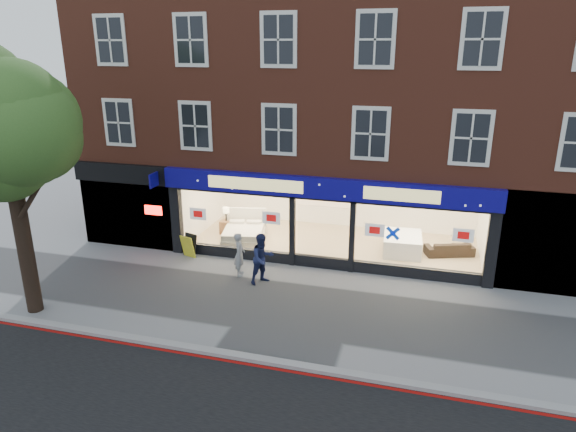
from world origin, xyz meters
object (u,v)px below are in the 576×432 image
at_px(sofa, 449,248).
at_px(pedestrian_blue, 262,259).
at_px(a_board, 189,246).
at_px(mattress_stack, 402,244).
at_px(display_bed, 244,233).
at_px(pedestrian_grey, 240,254).

xyz_separation_m(sofa, pedestrian_blue, (-5.94, -3.86, 0.50)).
xyz_separation_m(sofa, a_board, (-9.24, -2.53, 0.08)).
bearing_deg(mattress_stack, display_bed, -175.84).
distance_m(sofa, a_board, 9.58).
height_order(display_bed, pedestrian_blue, pedestrian_blue).
distance_m(display_bed, pedestrian_blue, 3.72).
distance_m(mattress_stack, a_board, 7.90).
bearing_deg(display_bed, mattress_stack, -8.18).
bearing_deg(pedestrian_blue, sofa, -17.64).
height_order(pedestrian_grey, pedestrian_blue, pedestrian_blue).
relative_size(sofa, pedestrian_blue, 1.02).
height_order(display_bed, a_board, display_bed).
xyz_separation_m(a_board, pedestrian_blue, (3.30, -1.33, 0.42)).
height_order(sofa, pedestrian_blue, pedestrian_blue).
bearing_deg(pedestrian_blue, display_bed, 69.04).
bearing_deg(mattress_stack, pedestrian_blue, -139.40).
relative_size(sofa, pedestrian_grey, 1.16).
distance_m(display_bed, sofa, 7.80).
distance_m(mattress_stack, pedestrian_blue, 5.62).
bearing_deg(sofa, pedestrian_blue, 13.50).
bearing_deg(display_bed, pedestrian_grey, -84.88).
bearing_deg(sofa, pedestrian_grey, 7.40).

